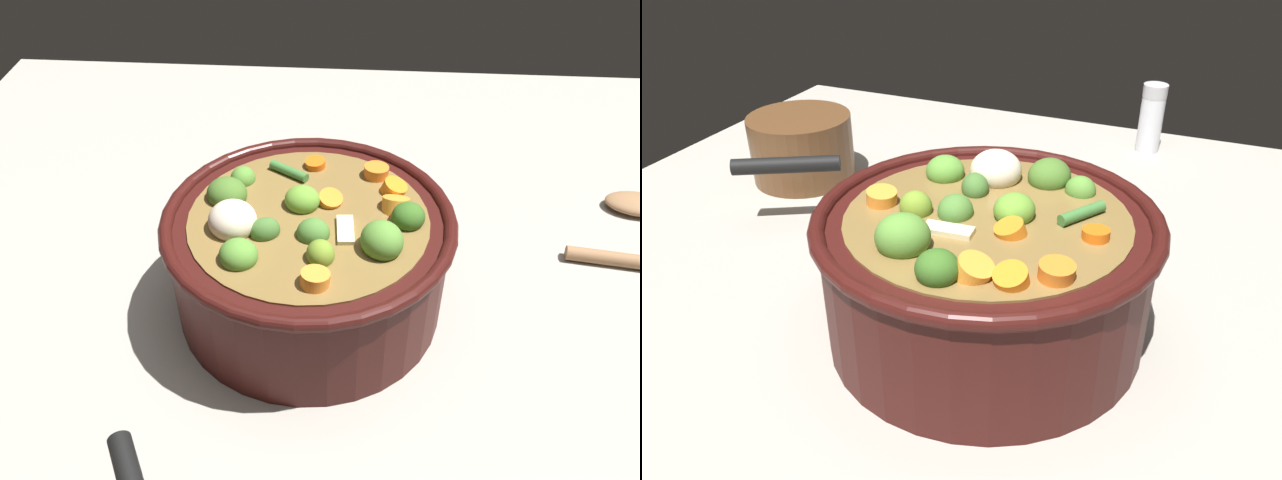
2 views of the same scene
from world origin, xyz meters
The scene contains 4 objects.
ground_plane centered at (0.00, 0.00, 0.00)m, with size 1.10×1.10×0.00m, color #9E998E.
cooking_pot centered at (0.00, 0.00, 0.06)m, with size 0.28×0.28×0.14m.
salt_shaker centered at (0.06, 0.47, 0.05)m, with size 0.03×0.03×0.10m.
small_saucepan centered at (-0.33, 0.20, 0.04)m, with size 0.18×0.21×0.08m.
Camera 2 is at (0.16, -0.42, 0.36)m, focal length 35.93 mm.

